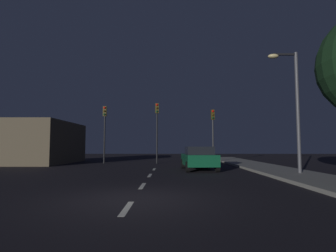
{
  "coord_description": "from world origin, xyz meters",
  "views": [
    {
      "loc": [
        1.08,
        -8.04,
        1.54
      ],
      "look_at": [
        0.88,
        15.56,
        3.29
      ],
      "focal_mm": 29.08,
      "sensor_mm": 36.0,
      "label": 1
    }
  ],
  "objects": [
    {
      "name": "ground_plane",
      "position": [
        0.0,
        7.0,
        0.0
      ],
      "size": [
        80.0,
        80.0,
        0.0
      ],
      "primitive_type": "plane",
      "color": "black"
    },
    {
      "name": "sidewalk_curb_right",
      "position": [
        7.5,
        7.0,
        0.07
      ],
      "size": [
        3.0,
        40.0,
        0.15
      ],
      "primitive_type": "cube",
      "color": "gray",
      "rests_on": "ground_plane"
    },
    {
      "name": "lane_stripe_nearest",
      "position": [
        0.0,
        -1.2,
        0.0
      ],
      "size": [
        0.16,
        1.6,
        0.01
      ],
      "primitive_type": "cube",
      "color": "silver",
      "rests_on": "ground_plane"
    },
    {
      "name": "lane_stripe_second",
      "position": [
        0.0,
        2.6,
        0.0
      ],
      "size": [
        0.16,
        1.6,
        0.01
      ],
      "primitive_type": "cube",
      "color": "silver",
      "rests_on": "ground_plane"
    },
    {
      "name": "lane_stripe_third",
      "position": [
        0.0,
        6.4,
        0.0
      ],
      "size": [
        0.16,
        1.6,
        0.01
      ],
      "primitive_type": "cube",
      "color": "silver",
      "rests_on": "ground_plane"
    },
    {
      "name": "lane_stripe_fourth",
      "position": [
        0.0,
        10.2,
        0.0
      ],
      "size": [
        0.16,
        1.6,
        0.01
      ],
      "primitive_type": "cube",
      "color": "silver",
      "rests_on": "ground_plane"
    },
    {
      "name": "traffic_signal_left",
      "position": [
        -4.84,
        16.28,
        3.58
      ],
      "size": [
        0.32,
        0.38,
        5.13
      ],
      "color": "black",
      "rests_on": "ground_plane"
    },
    {
      "name": "traffic_signal_center",
      "position": [
        -0.12,
        16.28,
        3.75
      ],
      "size": [
        0.32,
        0.38,
        5.4
      ],
      "color": "black",
      "rests_on": "ground_plane"
    },
    {
      "name": "traffic_signal_right",
      "position": [
        4.9,
        16.28,
        3.38
      ],
      "size": [
        0.32,
        0.38,
        4.81
      ],
      "color": "#2D2D30",
      "rests_on": "ground_plane"
    },
    {
      "name": "car_stopped_ahead",
      "position": [
        2.91,
        9.55,
        0.77
      ],
      "size": [
        2.17,
        4.09,
        1.51
      ],
      "color": "#0F4C2D",
      "rests_on": "ground_plane"
    },
    {
      "name": "street_lamp_right",
      "position": [
        7.56,
        6.24,
        3.96
      ],
      "size": [
        1.58,
        0.36,
        6.54
      ],
      "color": "#4C4C51",
      "rests_on": "ground_plane"
    },
    {
      "name": "storefront_left",
      "position": [
        -10.14,
        16.67,
        1.86
      ],
      "size": [
        4.28,
        8.62,
        3.71
      ],
      "primitive_type": "cube",
      "color": "brown",
      "rests_on": "ground_plane"
    }
  ]
}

